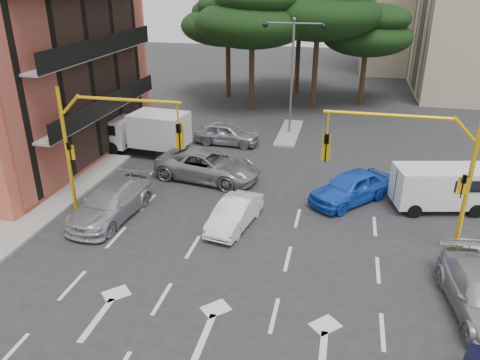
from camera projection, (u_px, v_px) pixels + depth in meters
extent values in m
plane|color=#28282B|center=(239.00, 253.00, 19.18)|extent=(120.00, 120.00, 0.00)
cube|color=gray|center=(289.00, 133.00, 33.42)|extent=(1.40, 6.00, 0.15)
cube|color=black|center=(89.00, 62.00, 26.02)|extent=(0.12, 14.72, 11.20)
cube|color=black|center=(365.00, 2.00, 54.40)|extent=(0.12, 11.04, 14.20)
cylinder|color=#382616|center=(252.00, 80.00, 38.62)|extent=(0.44, 0.44, 4.95)
ellipsoid|color=black|center=(252.00, 23.00, 36.82)|extent=(9.15, 9.15, 3.87)
ellipsoid|color=black|center=(247.00, 5.00, 36.66)|extent=(6.07, 6.07, 2.64)
cylinder|color=#382616|center=(315.00, 75.00, 39.30)|extent=(0.44, 0.44, 5.40)
ellipsoid|color=black|center=(318.00, 14.00, 37.34)|extent=(9.98, 9.98, 4.22)
cylinder|color=#382616|center=(228.00, 72.00, 42.89)|extent=(0.44, 0.44, 4.50)
ellipsoid|color=black|center=(228.00, 26.00, 41.25)|extent=(8.32, 8.32, 3.52)
ellipsoid|color=black|center=(233.00, 6.00, 40.09)|extent=(6.24, 6.24, 2.60)
ellipsoid|color=black|center=(223.00, 11.00, 41.14)|extent=(5.52, 5.52, 2.40)
cylinder|color=#382616|center=(362.00, 80.00, 40.54)|extent=(0.44, 0.44, 4.05)
ellipsoid|color=black|center=(367.00, 37.00, 39.07)|extent=(7.49, 7.49, 3.17)
ellipsoid|color=black|center=(377.00, 18.00, 37.97)|extent=(5.62, 5.62, 2.34)
ellipsoid|color=black|center=(362.00, 23.00, 39.00)|extent=(4.97, 4.97, 2.16)
cylinder|color=#382616|center=(297.00, 66.00, 44.26)|extent=(0.44, 0.44, 4.95)
ellipsoid|color=black|center=(300.00, 17.00, 42.46)|extent=(9.15, 9.15, 3.87)
ellipsoid|color=black|center=(295.00, 1.00, 42.29)|extent=(6.07, 6.07, 2.64)
cylinder|color=yellow|center=(468.00, 186.00, 18.01)|extent=(0.18, 0.18, 6.00)
cylinder|color=yellow|center=(464.00, 129.00, 17.21)|extent=(0.95, 0.14, 0.95)
cylinder|color=yellow|center=(388.00, 115.00, 17.63)|extent=(4.80, 0.14, 0.14)
cylinder|color=yellow|center=(328.00, 123.00, 18.26)|extent=(0.08, 0.08, 0.90)
imported|color=black|center=(326.00, 148.00, 18.68)|extent=(0.20, 0.24, 1.20)
cube|color=yellow|center=(326.00, 148.00, 18.75)|extent=(0.36, 0.06, 1.10)
imported|color=black|center=(463.00, 187.00, 17.92)|extent=(0.16, 0.20, 1.00)
cube|color=yellow|center=(462.00, 186.00, 18.01)|extent=(0.35, 0.08, 0.70)
cylinder|color=yellow|center=(67.00, 151.00, 21.50)|extent=(0.18, 0.18, 6.00)
cylinder|color=yellow|center=(71.00, 104.00, 20.48)|extent=(0.95, 0.14, 0.95)
cylinder|color=yellow|center=(128.00, 100.00, 19.78)|extent=(4.80, 0.14, 0.14)
cylinder|color=yellow|center=(178.00, 113.00, 19.52)|extent=(0.08, 0.08, 0.90)
imported|color=black|center=(179.00, 137.00, 19.94)|extent=(0.20, 0.24, 1.20)
cube|color=yellow|center=(180.00, 137.00, 20.01)|extent=(0.36, 0.06, 1.10)
imported|color=black|center=(70.00, 153.00, 21.32)|extent=(0.16, 0.20, 1.00)
cube|color=yellow|center=(71.00, 152.00, 21.41)|extent=(0.35, 0.08, 0.70)
cylinder|color=slate|center=(292.00, 79.00, 31.88)|extent=(0.16, 0.16, 7.50)
cylinder|color=slate|center=(280.00, 23.00, 30.59)|extent=(1.80, 0.10, 0.10)
sphere|color=black|center=(265.00, 25.00, 30.85)|extent=(0.36, 0.36, 0.36)
cylinder|color=slate|center=(308.00, 23.00, 30.22)|extent=(1.80, 0.10, 0.10)
sphere|color=black|center=(323.00, 26.00, 30.08)|extent=(0.36, 0.36, 0.36)
sphere|color=slate|center=(294.00, 19.00, 30.31)|extent=(0.24, 0.24, 0.24)
imported|color=white|center=(235.00, 214.00, 20.96)|extent=(2.02, 4.03, 1.27)
imported|color=blue|center=(351.00, 187.00, 23.20)|extent=(4.45, 4.69, 1.57)
imported|color=#ABACB3|center=(111.00, 203.00, 21.69)|extent=(2.61, 5.39, 1.51)
imported|color=gray|center=(208.00, 165.00, 25.79)|extent=(6.16, 3.63, 1.61)
imported|color=#A1A4AA|center=(227.00, 133.00, 31.15)|extent=(4.44, 1.99, 1.48)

